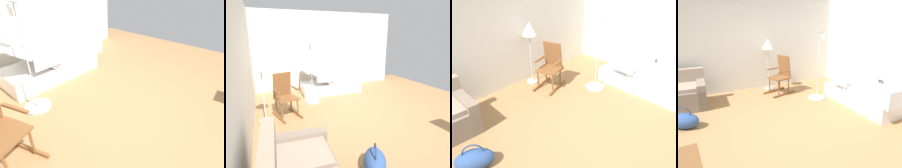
# 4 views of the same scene
# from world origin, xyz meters

# --- Properties ---
(ground_plane) EXTENTS (7.28, 7.28, 0.00)m
(ground_plane) POSITION_xyz_m (0.00, 0.00, 0.00)
(ground_plane) COLOR #9E7247
(back_wall) EXTENTS (6.02, 0.10, 2.70)m
(back_wall) POSITION_xyz_m (0.00, 2.59, 1.35)
(back_wall) COLOR silver
(back_wall) RESTS_ON ground
(side_wall) EXTENTS (0.10, 5.27, 2.70)m
(side_wall) POSITION_xyz_m (2.96, 0.00, 1.35)
(side_wall) COLOR silver
(side_wall) RESTS_ON ground
(hospital_bed) EXTENTS (1.07, 2.10, 1.14)m
(hospital_bed) POSITION_xyz_m (2.15, 0.13, 0.31)
(hospital_bed) COLOR silver
(hospital_bed) RESTS_ON ground
(rocking_chair) EXTENTS (0.86, 0.66, 1.05)m
(rocking_chair) POSITION_xyz_m (0.76, 1.81, 0.50)
(rocking_chair) COLOR brown
(rocking_chair) RESTS_ON ground
(floor_lamp) EXTENTS (0.34, 0.34, 1.48)m
(floor_lamp) POSITION_xyz_m (0.59, 2.28, 1.23)
(floor_lamp) COLOR #B2B5BA
(floor_lamp) RESTS_ON ground
(duffel_bag) EXTENTS (0.64, 0.56, 0.43)m
(duffel_bag) POSITION_xyz_m (-1.71, 0.87, 0.15)
(duffel_bag) COLOR #2D4C84
(duffel_bag) RESTS_ON ground
(iv_pole) EXTENTS (0.44, 0.44, 1.69)m
(iv_pole) POSITION_xyz_m (1.41, 0.97, 0.25)
(iv_pole) COLOR #B2B5BA
(iv_pole) RESTS_ON ground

